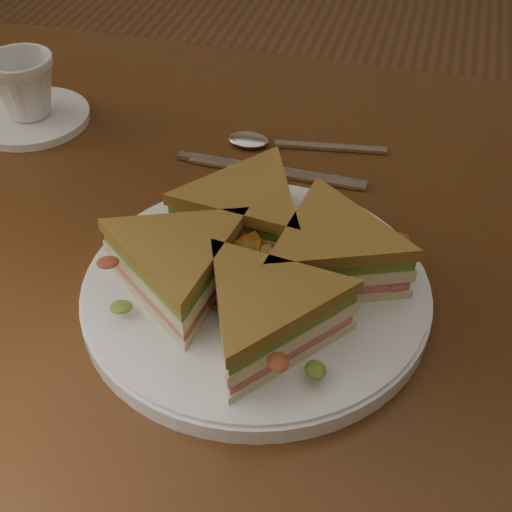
% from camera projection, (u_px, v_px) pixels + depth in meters
% --- Properties ---
extents(table, '(1.20, 0.80, 0.75)m').
position_uv_depth(table, '(317.00, 319.00, 0.75)').
color(table, '#341B0B').
rests_on(table, ground).
extents(plate, '(0.31, 0.31, 0.02)m').
position_uv_depth(plate, '(256.00, 292.00, 0.63)').
color(plate, white).
rests_on(plate, table).
extents(sandwich_wedges, '(0.32, 0.32, 0.06)m').
position_uv_depth(sandwich_wedges, '(256.00, 260.00, 0.61)').
color(sandwich_wedges, beige).
rests_on(sandwich_wedges, plate).
extents(crisps_mound, '(0.09, 0.09, 0.05)m').
position_uv_depth(crisps_mound, '(256.00, 264.00, 0.61)').
color(crisps_mound, '#C46B19').
rests_on(crisps_mound, plate).
extents(spoon, '(0.18, 0.04, 0.01)m').
position_uv_depth(spoon, '(268.00, 142.00, 0.83)').
color(spoon, silver).
rests_on(spoon, table).
extents(knife, '(0.22, 0.02, 0.00)m').
position_uv_depth(knife, '(263.00, 170.00, 0.79)').
color(knife, silver).
rests_on(knife, table).
extents(saucer, '(0.14, 0.14, 0.01)m').
position_uv_depth(saucer, '(31.00, 118.00, 0.87)').
color(saucer, white).
rests_on(saucer, table).
extents(coffee_cup, '(0.10, 0.10, 0.07)m').
position_uv_depth(coffee_cup, '(24.00, 86.00, 0.84)').
color(coffee_cup, white).
rests_on(coffee_cup, saucer).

